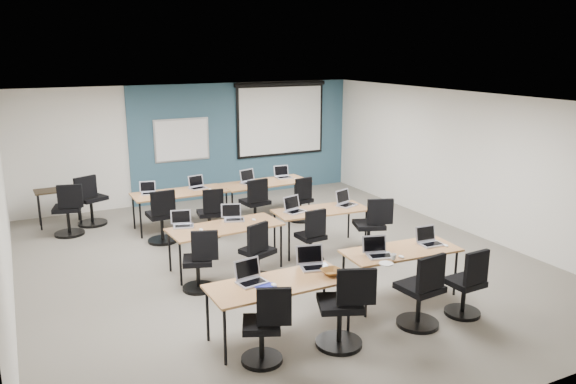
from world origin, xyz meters
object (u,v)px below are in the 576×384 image
spare_chair_a (90,204)px  spare_chair_b (69,214)px  training_table_front_left (279,286)px  task_chair_3 (467,288)px  whiteboard (182,140)px  projector_screen (281,115)px  utility_table (58,194)px  task_chair_10 (256,207)px  laptop_9 (197,185)px  laptop_1 (313,262)px  laptop_4 (183,222)px  laptop_7 (345,201)px  training_table_mid_left (225,229)px  laptop_3 (429,240)px  laptop_10 (249,180)px  training_table_mid_right (321,212)px  task_chair_8 (162,221)px  laptop_0 (250,277)px  laptop_8 (149,191)px  training_table_back_left (180,194)px  task_chair_0 (265,331)px  task_chair_4 (200,266)px  task_chair_9 (210,217)px  task_chair_11 (301,203)px  training_table_front_right (401,253)px  laptop_5 (233,216)px  task_chair_2 (422,296)px  task_chair_7 (371,231)px  laptop_2 (378,251)px  task_chair_6 (312,241)px  task_chair_1 (343,313)px  laptop_6 (294,208)px  laptop_11 (283,175)px  training_table_back_right (265,184)px

spare_chair_a → spare_chair_b: (-0.45, -0.49, -0.01)m
training_table_front_left → task_chair_3: bearing=-14.6°
whiteboard → projector_screen: bearing=-0.5°
utility_table → task_chair_10: bearing=-31.1°
whiteboard → laptop_9: size_ratio=3.90×
laptop_1 → laptop_4: laptop_1 is taller
laptop_7 → task_chair_10: 1.95m
training_table_mid_left → laptop_3: 3.16m
laptop_4 → laptop_9: size_ratio=0.98×
laptop_3 → laptop_10: 4.77m
spare_chair_a → whiteboard: bearing=-1.9°
laptop_7 → task_chair_10: bearing=105.4°
training_table_mid_right → laptop_3: (0.52, -2.25, 0.11)m
training_table_mid_right → task_chair_8: task_chair_8 is taller
whiteboard → task_chair_8: (-1.17, -2.63, -1.03)m
task_chair_8 → laptop_0: bearing=-91.2°
laptop_8 → training_table_back_left: bearing=-1.5°
spare_chair_a → task_chair_0: bearing=-105.7°
spare_chair_b → task_chair_4: bearing=-54.0°
task_chair_9 → task_chair_11: 2.00m
laptop_0 → task_chair_0: bearing=-108.0°
training_table_front_right → task_chair_10: bearing=101.7°
whiteboard → laptop_8: whiteboard is taller
laptop_5 → task_chair_3: bearing=-38.2°
utility_table → spare_chair_a: 0.66m
projector_screen → laptop_0: size_ratio=6.91×
laptop_0 → task_chair_2: (2.04, -0.74, -0.37)m
task_chair_0 → laptop_9: size_ratio=2.93×
task_chair_7 → training_table_mid_left: bearing=-172.1°
laptop_2 → training_table_mid_left: bearing=138.6°
training_table_front_right → task_chair_6: 1.83m
task_chair_1 → task_chair_9: (-0.09, 4.57, -0.04)m
task_chair_6 → laptop_9: bearing=104.2°
training_table_back_left → laptop_6: 2.63m
laptop_3 → utility_table: size_ratio=0.38×
training_table_front_right → training_table_mid_right: (-0.01, 2.27, -0.00)m
spare_chair_b → laptop_9: bearing=6.6°
task_chair_0 → task_chair_3: bearing=20.9°
task_chair_4 → training_table_mid_right: bearing=35.7°
training_table_back_left → laptop_3: size_ratio=5.58×
laptop_0 → task_chair_4: 1.65m
laptop_11 → projector_screen: bearing=69.6°
laptop_0 → task_chair_4: size_ratio=0.36×
laptop_6 → task_chair_10: 1.58m
laptop_11 → laptop_2: bearing=-96.8°
task_chair_6 → task_chair_10: bearing=87.8°
training_table_mid_left → laptop_0: size_ratio=5.17×
task_chair_11 → laptop_5: bearing=-150.3°
training_table_back_right → task_chair_9: 1.75m
training_table_front_left → laptop_8: (-0.43, 4.99, 0.11)m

